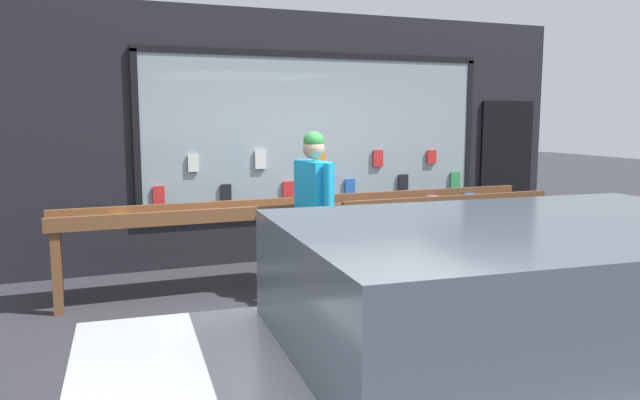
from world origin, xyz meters
TOP-DOWN VIEW (x-y plane):
  - ground_plane at (0.00, 0.00)m, footprint 40.00×40.00m
  - shopfront_facade at (0.07, 2.39)m, footprint 8.16×0.29m
  - display_table_left at (-1.52, 1.13)m, footprint 2.77×0.60m
  - display_table_right at (1.52, 1.13)m, footprint 2.77×0.70m
  - person_browsing at (-0.29, 0.59)m, footprint 0.28×0.67m
  - small_dog at (-0.76, 0.39)m, footprint 0.33×0.58m
  - parked_car at (-0.62, -3.12)m, footprint 4.27×2.17m

SIDE VIEW (x-z plane):
  - ground_plane at x=0.00m, z-range 0.00..0.00m
  - small_dog at x=-0.76m, z-range 0.08..0.48m
  - parked_car at x=-0.62m, z-range 0.04..1.45m
  - display_table_left at x=-1.52m, z-range 0.29..1.24m
  - display_table_right at x=1.52m, z-range 0.30..1.25m
  - person_browsing at x=-0.29m, z-range 0.16..1.89m
  - shopfront_facade at x=0.07m, z-range 0.00..3.21m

